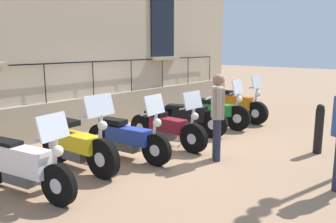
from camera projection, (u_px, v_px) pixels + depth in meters
name	position (u px, v px, depth m)	size (l,w,h in m)	color
ground_plane	(163.00, 146.00, 7.75)	(60.00, 60.00, 0.00)	#9E7A5B
motorcycle_white	(23.00, 166.00, 5.10)	(2.11, 0.66, 1.31)	black
motorcycle_yellow	(79.00, 146.00, 6.13)	(2.00, 0.71, 1.42)	black
motorcycle_blue	(128.00, 138.00, 6.75)	(2.05, 0.63, 1.33)	black
motorcycle_maroon	(167.00, 128.00, 7.62)	(2.14, 0.67, 1.29)	black
motorcycle_black	(188.00, 118.00, 8.57)	(1.99, 0.87, 1.01)	black
motorcycle_green	(216.00, 112.00, 9.36)	(1.96, 0.73, 1.35)	black
motorcycle_orange	(236.00, 106.00, 10.17)	(2.01, 0.62, 1.39)	black
bollard	(319.00, 129.00, 7.12)	(0.17, 0.17, 1.04)	black
pedestrian_standing	(217.00, 112.00, 6.61)	(0.40, 0.44, 1.69)	#23283D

